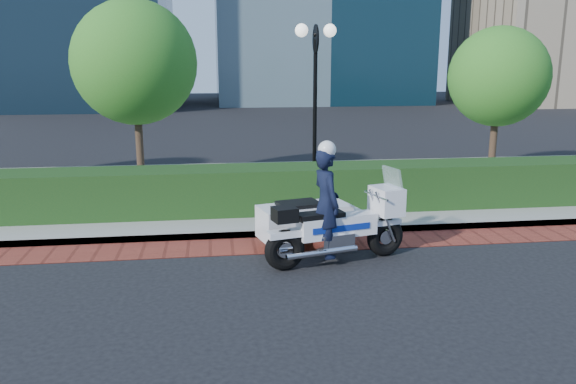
{
  "coord_description": "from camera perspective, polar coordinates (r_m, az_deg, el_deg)",
  "views": [
    {
      "loc": [
        -1.55,
        -8.73,
        3.4
      ],
      "look_at": [
        -0.15,
        1.69,
        1.0
      ],
      "focal_mm": 35.0,
      "sensor_mm": 36.0,
      "label": 1
    }
  ],
  "objects": [
    {
      "name": "ground",
      "position": [
        9.5,
        2.29,
        -8.13
      ],
      "size": [
        120.0,
        120.0,
        0.0
      ],
      "primitive_type": "plane",
      "color": "black",
      "rests_on": "ground"
    },
    {
      "name": "sidewalk",
      "position": [
        15.19,
        -1.59,
        0.2
      ],
      "size": [
        60.0,
        8.0,
        0.15
      ],
      "primitive_type": "cube",
      "color": "gray",
      "rests_on": "ground"
    },
    {
      "name": "hedge_main",
      "position": [
        12.73,
        -0.46,
        0.38
      ],
      "size": [
        18.0,
        1.2,
        1.0
      ],
      "primitive_type": "cube",
      "color": "#113316",
      "rests_on": "sidewalk"
    },
    {
      "name": "lamppost",
      "position": [
        14.17,
        2.78,
        11.06
      ],
      "size": [
        1.02,
        0.7,
        4.21
      ],
      "color": "black",
      "rests_on": "sidewalk"
    },
    {
      "name": "tree_b",
      "position": [
        15.36,
        -15.31,
        12.54
      ],
      "size": [
        3.2,
        3.2,
        4.89
      ],
      "color": "#332319",
      "rests_on": "sidewalk"
    },
    {
      "name": "brick_strip",
      "position": [
        10.9,
        0.93,
        -5.3
      ],
      "size": [
        60.0,
        1.0,
        0.01
      ],
      "primitive_type": "cube",
      "color": "maroon",
      "rests_on": "ground"
    },
    {
      "name": "police_motorcycle",
      "position": [
        10.02,
        3.46,
        -2.56
      ],
      "size": [
        2.67,
        1.93,
        2.16
      ],
      "rotation": [
        0.0,
        0.0,
        0.25
      ],
      "color": "black",
      "rests_on": "ground"
    },
    {
      "name": "tree_c",
      "position": [
        17.24,
        20.59,
        10.89
      ],
      "size": [
        2.8,
        2.8,
        4.3
      ],
      "color": "#332319",
      "rests_on": "sidewalk"
    }
  ]
}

